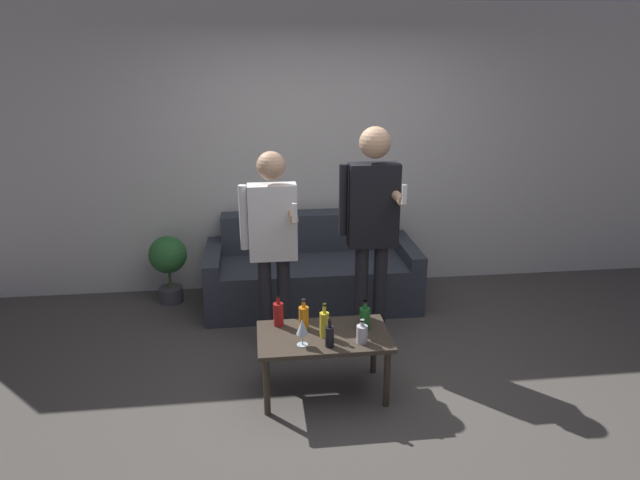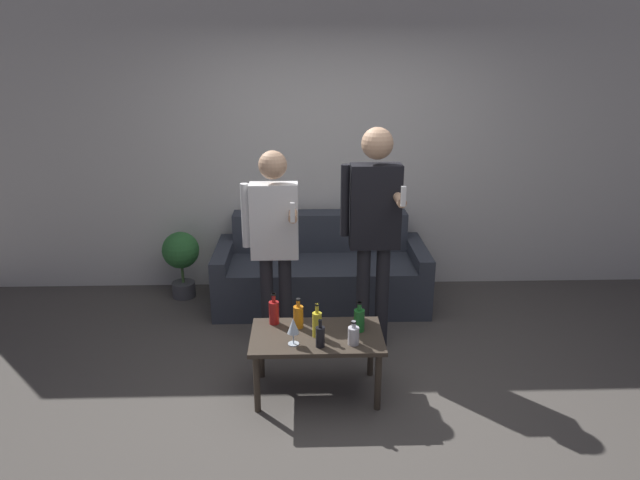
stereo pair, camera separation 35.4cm
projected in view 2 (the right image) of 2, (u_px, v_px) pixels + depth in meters
The scene contains 15 objects.
ground_plane at pixel (350, 399), 3.92m from camera, with size 16.00×16.00×0.00m, color #514C47.
wall_back at pixel (335, 152), 5.45m from camera, with size 8.00×0.06×2.70m.
couch at pixel (321, 272), 5.36m from camera, with size 1.94×0.84×0.80m.
coffee_table at pixel (317, 342), 3.88m from camera, with size 0.90×0.52×0.45m.
bottle_orange at pixel (298, 316), 3.94m from camera, with size 0.07×0.07×0.22m.
bottle_green at pixel (317, 324), 3.81m from camera, with size 0.06×0.06×0.24m.
bottle_dark at pixel (353, 335), 3.72m from camera, with size 0.07×0.07×0.17m.
bottle_yellow at pixel (359, 319), 3.89m from camera, with size 0.07×0.07×0.21m.
bottle_red at pixel (320, 336), 3.69m from camera, with size 0.06×0.06×0.19m.
bottle_clear at pixel (274, 312), 3.99m from camera, with size 0.07×0.07×0.23m.
wine_glass_near at pixel (360, 310), 3.98m from camera, with size 0.07×0.07×0.15m.
wine_glass_far at pixel (293, 327), 3.70m from camera, with size 0.08×0.08×0.19m.
person_standing_left at pixel (274, 234), 4.32m from camera, with size 0.43×0.40×1.59m.
person_standing_right at pixel (374, 220), 4.28m from camera, with size 0.45×0.44×1.76m.
potted_plant at pixel (181, 256), 5.41m from camera, with size 0.35×0.35×0.65m.
Camera 2 is at (-0.31, -3.35, 2.30)m, focal length 32.00 mm.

